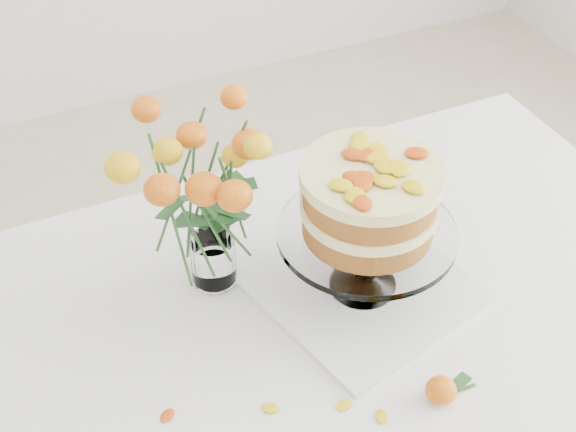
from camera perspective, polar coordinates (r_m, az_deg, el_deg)
name	(u,v)px	position (r m, az deg, el deg)	size (l,w,h in m)	color
table	(313,367)	(1.35, 1.80, -10.70)	(1.43, 0.93, 0.76)	tan
napkin	(362,287)	(1.35, 5.29, -5.08)	(0.32, 0.32, 0.01)	silver
cake_stand	(369,207)	(1.23, 5.78, 0.66)	(0.29, 0.29, 0.26)	white
rose_vase	(206,179)	(1.22, -5.83, 2.65)	(0.29, 0.29, 0.38)	white
loose_rose_far	(441,390)	(1.21, 10.84, -12.07)	(0.08, 0.05, 0.04)	#C73609
stray_petal_a	(270,408)	(1.20, -1.28, -13.51)	(0.03, 0.02, 0.00)	yellow
stray_petal_b	(344,405)	(1.20, 4.00, -13.28)	(0.03, 0.02, 0.00)	yellow
stray_petal_c	(382,417)	(1.20, 6.67, -13.99)	(0.03, 0.02, 0.00)	yellow
stray_petal_d	(167,416)	(1.20, -8.58, -13.87)	(0.03, 0.02, 0.00)	yellow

